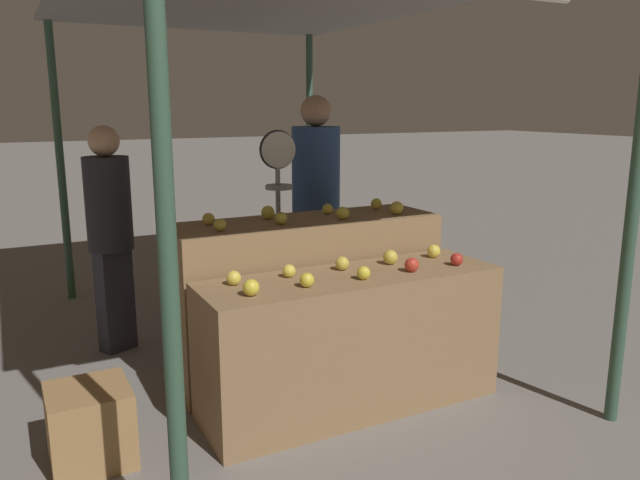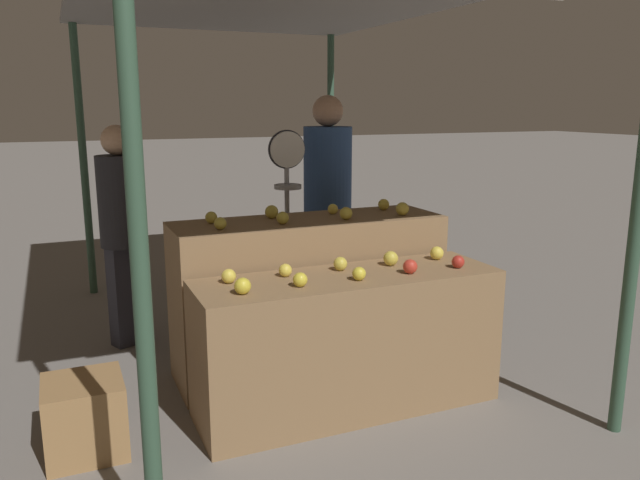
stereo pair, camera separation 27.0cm
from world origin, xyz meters
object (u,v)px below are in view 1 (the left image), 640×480
person_customer_left (110,223)px  produce_scale (279,190)px  person_vendor_at_scale (316,194)px  wooden_crate_side (90,425)px

person_customer_left → produce_scale: bearing=140.2°
produce_scale → person_vendor_at_scale: (0.43, 0.24, -0.09)m
produce_scale → person_vendor_at_scale: bearing=29.0°
person_vendor_at_scale → wooden_crate_side: bearing=26.9°
produce_scale → person_vendor_at_scale: size_ratio=0.86×
wooden_crate_side → person_customer_left: bearing=75.5°
wooden_crate_side → person_vendor_at_scale: bearing=34.7°
person_vendor_at_scale → wooden_crate_side: 2.53m
person_vendor_at_scale → person_customer_left: 1.58m
person_vendor_at_scale → wooden_crate_side: person_vendor_at_scale is taller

